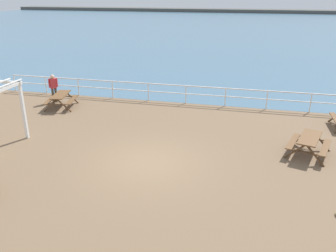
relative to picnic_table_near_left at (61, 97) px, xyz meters
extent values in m
cube|color=brown|center=(6.74, -5.33, -0.68)|extent=(30.00, 24.00, 0.20)
cube|color=#476B84|center=(6.74, 47.42, -0.58)|extent=(142.00, 90.00, 0.01)
cube|color=#4C4C47|center=(6.74, 90.42, -0.58)|extent=(142.00, 6.00, 1.80)
cube|color=white|center=(6.74, 2.42, 0.47)|extent=(23.00, 0.06, 0.06)
cube|color=white|center=(6.74, 2.42, -0.01)|extent=(23.00, 0.05, 0.05)
cylinder|color=white|center=(-4.76, 2.42, -0.06)|extent=(0.07, 0.07, 1.05)
cylinder|color=white|center=(-2.46, 2.42, -0.06)|extent=(0.07, 0.07, 1.05)
cylinder|color=white|center=(-0.16, 2.42, -0.06)|extent=(0.07, 0.07, 1.05)
cylinder|color=white|center=(2.14, 2.42, -0.06)|extent=(0.07, 0.07, 1.05)
cylinder|color=white|center=(4.44, 2.42, -0.06)|extent=(0.07, 0.07, 1.05)
cylinder|color=white|center=(6.74, 2.42, -0.06)|extent=(0.07, 0.07, 1.05)
cylinder|color=white|center=(9.04, 2.42, -0.06)|extent=(0.07, 0.07, 1.05)
cylinder|color=white|center=(11.34, 2.42, -0.06)|extent=(0.07, 0.07, 1.05)
cylinder|color=white|center=(13.64, 2.42, -0.06)|extent=(0.07, 0.07, 1.05)
cube|color=brown|center=(0.00, 0.00, 0.17)|extent=(1.09, 1.91, 0.05)
cube|color=brown|center=(-0.60, -0.14, -0.13)|extent=(0.66, 1.81, 0.04)
cube|color=brown|center=(0.60, 0.14, -0.13)|extent=(0.66, 1.81, 0.04)
cube|color=#50351E|center=(-0.54, 0.68, -0.21)|extent=(0.79, 0.26, 0.79)
cube|color=#50351E|center=(0.19, 0.84, -0.21)|extent=(0.79, 0.26, 0.79)
cube|color=#50351E|center=(-0.17, 0.76, -0.16)|extent=(1.48, 0.39, 0.04)
cube|color=#50351E|center=(-0.19, -0.84, -0.21)|extent=(0.79, 0.26, 0.79)
cube|color=#50351E|center=(0.54, -0.68, -0.21)|extent=(0.79, 0.26, 0.79)
cube|color=#50351E|center=(0.17, -0.76, -0.16)|extent=(1.48, 0.39, 0.04)
cube|color=brown|center=(14.53, 0.34, -0.13)|extent=(0.28, 1.80, 0.04)
cube|color=brown|center=(12.87, -3.14, 0.17)|extent=(1.18, 1.92, 0.05)
cube|color=brown|center=(12.28, -2.96, -0.13)|extent=(0.76, 1.80, 0.04)
cube|color=brown|center=(13.47, -3.32, -0.13)|extent=(0.76, 1.80, 0.04)
cube|color=#50351E|center=(12.74, -2.29, -0.21)|extent=(0.78, 0.30, 0.79)
cube|color=#50351E|center=(13.45, -2.50, -0.21)|extent=(0.78, 0.30, 0.79)
cube|color=#50351E|center=(13.09, -2.39, -0.16)|extent=(1.46, 0.48, 0.04)
cube|color=#50351E|center=(12.29, -3.78, -0.21)|extent=(0.78, 0.30, 0.79)
cube|color=#50351E|center=(13.01, -3.99, -0.21)|extent=(0.78, 0.30, 0.79)
cube|color=#50351E|center=(12.65, -3.89, -0.16)|extent=(1.46, 0.48, 0.04)
cylinder|color=#4C4233|center=(-0.98, 0.77, -0.16)|extent=(0.14, 0.14, 0.85)
cylinder|color=#4C4233|center=(-0.84, 0.89, -0.16)|extent=(0.14, 0.14, 0.85)
cube|color=red|center=(-0.91, 0.83, 0.56)|extent=(0.40, 0.39, 0.58)
cylinder|color=red|center=(-1.08, 0.69, 0.58)|extent=(0.09, 0.09, 0.52)
cylinder|color=red|center=(-0.74, 0.98, 0.58)|extent=(0.09, 0.09, 0.52)
sphere|color=beige|center=(-0.91, 0.83, 0.96)|extent=(0.23, 0.23, 0.23)
cube|color=white|center=(0.73, -4.33, 0.67)|extent=(0.12, 0.12, 2.50)
cube|color=white|center=(0.74, -5.43, 1.98)|extent=(0.14, 2.44, 0.12)
cube|color=white|center=(0.74, -5.43, 2.10)|extent=(0.10, 2.56, 0.04)
camera|label=1|loc=(10.35, -16.93, 5.72)|focal=37.20mm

